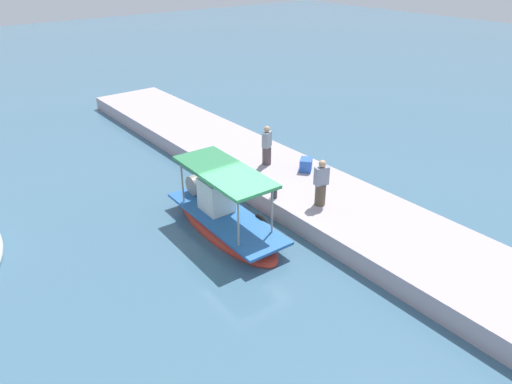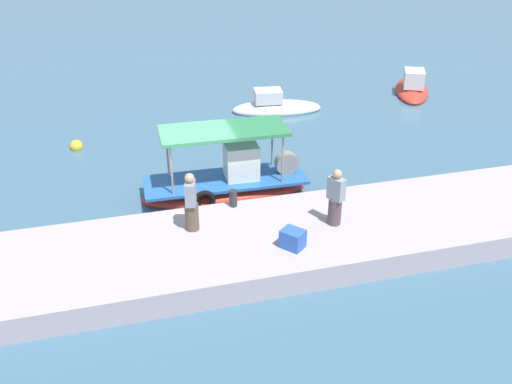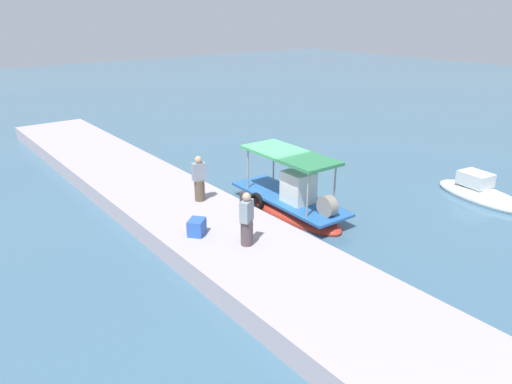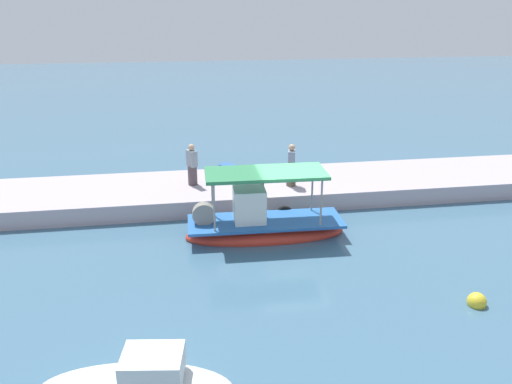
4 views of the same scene
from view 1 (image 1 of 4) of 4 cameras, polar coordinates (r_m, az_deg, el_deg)
ground_plane at (r=16.63m, az=-1.22°, el=-5.94°), size 120.00×120.00×0.00m
dock_quay at (r=18.59m, az=7.97°, el=-1.03°), size 36.00×4.06×0.73m
main_fishing_boat at (r=17.11m, az=-3.88°, el=-3.28°), size 5.80×1.98×2.77m
fisherman_near_bollard at (r=20.37m, az=1.32°, el=5.47°), size 0.53×0.56×1.74m
fisherman_by_crate at (r=17.18m, az=7.88°, el=0.87°), size 0.48×0.55×1.78m
mooring_bollard at (r=17.74m, az=2.21°, el=0.08°), size 0.24×0.24×0.54m
cargo_crate at (r=20.05m, az=6.07°, el=3.31°), size 0.76×0.77×0.53m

